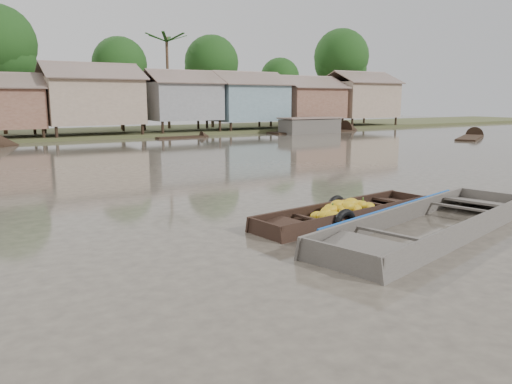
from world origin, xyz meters
TOP-DOWN VIEW (x-y plane):
  - ground at (0.00, 0.00)m, footprint 120.00×120.00m
  - riverbank at (3.03, 31.86)m, footprint 120.00×12.47m
  - banana_boat at (1.32, 0.48)m, footprint 5.19×1.89m
  - viewer_boat at (2.22, -1.30)m, footprint 7.24×3.52m
  - distant_boats at (13.09, 24.13)m, footprint 49.58×14.14m

SIDE VIEW (x-z plane):
  - ground at x=0.00m, z-range 0.00..0.00m
  - viewer_boat at x=2.22m, z-range -0.23..0.33m
  - banana_boat at x=1.32m, z-range -0.23..0.48m
  - distant_boats at x=13.09m, z-range -0.46..0.91m
  - riverbank at x=3.03m, z-range -2.04..8.18m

